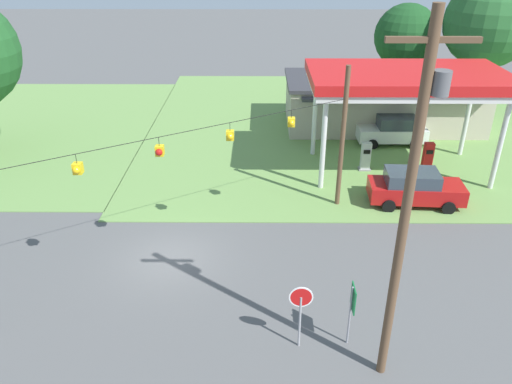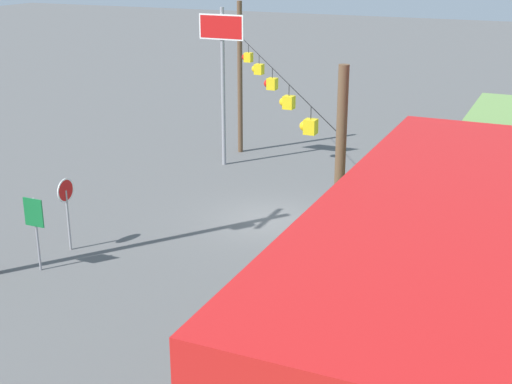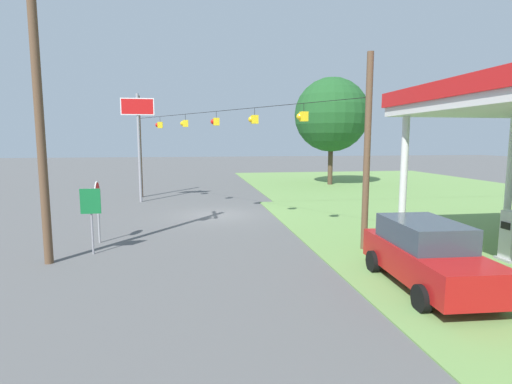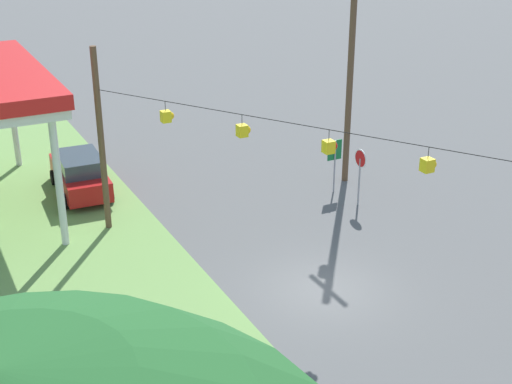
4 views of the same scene
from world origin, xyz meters
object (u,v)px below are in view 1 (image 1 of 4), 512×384
(car_at_pumps_front, at_px, (415,188))
(utility_pole_main, at_px, (409,201))
(tree_far_back, at_px, (490,22))
(tree_behind_station, at_px, (406,36))
(car_at_pumps_rear, at_px, (393,130))
(stop_sign_roadside, at_px, (301,304))
(fuel_pump_far, at_px, (428,157))
(route_sign, at_px, (352,304))
(gas_station_store, at_px, (382,102))
(fuel_pump_near, at_px, (366,157))
(gas_station_canopy, at_px, (407,81))

(car_at_pumps_front, bearing_deg, utility_pole_main, -106.35)
(car_at_pumps_front, height_order, tree_far_back, tree_far_back)
(utility_pole_main, height_order, tree_behind_station, utility_pole_main)
(tree_behind_station, bearing_deg, utility_pole_main, -104.70)
(car_at_pumps_rear, distance_m, stop_sign_roadside, 19.97)
(fuel_pump_far, xyz_separation_m, stop_sign_roadside, (-8.55, -14.32, 0.98))
(route_sign, bearing_deg, gas_station_store, 75.31)
(car_at_pumps_front, bearing_deg, route_sign, -112.88)
(route_sign, bearing_deg, fuel_pump_far, 64.24)
(tree_far_back, bearing_deg, utility_pole_main, -115.75)
(fuel_pump_near, bearing_deg, utility_pole_main, -98.40)
(car_at_pumps_rear, relative_size, stop_sign_roadside, 1.80)
(fuel_pump_near, xyz_separation_m, car_at_pumps_rear, (2.57, 4.19, 0.15))
(car_at_pumps_front, xyz_separation_m, utility_pole_main, (-4.00, -11.20, 5.28))
(tree_behind_station, bearing_deg, car_at_pumps_rear, -106.03)
(gas_station_canopy, bearing_deg, car_at_pumps_front, -91.33)
(gas_station_canopy, height_order, tree_behind_station, tree_behind_station)
(gas_station_store, relative_size, tree_behind_station, 1.83)
(gas_station_store, height_order, fuel_pump_near, gas_station_store)
(fuel_pump_far, xyz_separation_m, route_sign, (-6.84, -14.18, 0.88))
(utility_pole_main, bearing_deg, car_at_pumps_front, 70.33)
(tree_behind_station, bearing_deg, fuel_pump_near, -110.51)
(tree_far_back, bearing_deg, stop_sign_roadside, -120.88)
(route_sign, relative_size, tree_far_back, 0.24)
(gas_station_canopy, xyz_separation_m, utility_pole_main, (-4.10, -15.39, 0.83))
(gas_station_store, distance_m, stop_sign_roadside, 23.34)
(car_at_pumps_rear, xyz_separation_m, stop_sign_roadside, (-7.47, -18.50, 0.83))
(car_at_pumps_rear, relative_size, utility_pole_main, 0.40)
(car_at_pumps_rear, bearing_deg, tree_far_back, -136.00)
(fuel_pump_far, bearing_deg, utility_pole_main, -111.08)
(route_sign, bearing_deg, fuel_pump_near, 77.34)
(fuel_pump_far, distance_m, utility_pole_main, 17.35)
(car_at_pumps_front, relative_size, tree_behind_station, 0.64)
(gas_station_canopy, height_order, car_at_pumps_rear, gas_station_canopy)
(gas_station_store, bearing_deg, tree_behind_station, 67.39)
(gas_station_store, distance_m, car_at_pumps_front, 12.04)
(gas_station_store, distance_m, fuel_pump_far, 7.93)
(route_sign, height_order, tree_behind_station, tree_behind_station)
(fuel_pump_far, bearing_deg, route_sign, -115.76)
(fuel_pump_near, height_order, route_sign, route_sign)
(tree_far_back, bearing_deg, gas_station_canopy, -126.54)
(car_at_pumps_rear, distance_m, route_sign, 19.26)
(fuel_pump_far, distance_m, car_at_pumps_rear, 4.33)
(route_sign, distance_m, utility_pole_main, 4.78)
(route_sign, relative_size, utility_pole_main, 0.21)
(gas_station_store, distance_m, route_sign, 22.72)
(stop_sign_roadside, bearing_deg, route_sign, -175.33)
(car_at_pumps_rear, xyz_separation_m, tree_far_back, (8.76, 8.64, 5.56))
(stop_sign_roadside, height_order, route_sign, stop_sign_roadside)
(fuel_pump_far, height_order, stop_sign_roadside, stop_sign_roadside)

